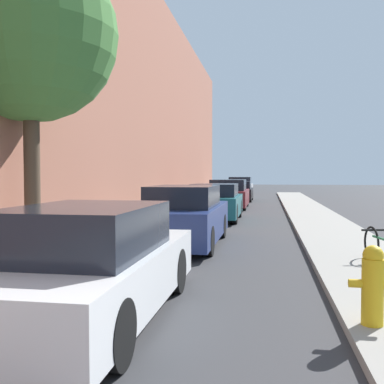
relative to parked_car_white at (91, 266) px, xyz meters
name	(u,v)px	position (x,y,z in m)	size (l,w,h in m)	color
ground_plane	(234,228)	(1.01, 9.34, -0.65)	(120.00, 120.00, 0.00)	#333335
sidewalk_left	(147,224)	(-1.89, 9.34, -0.59)	(2.00, 52.00, 0.12)	gray
sidewalk_right	(327,228)	(3.91, 9.34, -0.59)	(2.00, 52.00, 0.12)	gray
building_facade_left	(107,75)	(-3.24, 9.34, 4.40)	(0.70, 52.00, 10.09)	#9E604C
parked_car_white	(91,266)	(0.00, 0.00, 0.00)	(1.70, 4.24, 1.37)	black
parked_car_navy	(185,217)	(0.09, 5.67, 0.05)	(1.70, 4.46, 1.46)	black
parked_car_teal	(215,202)	(0.13, 11.67, 0.02)	(1.83, 4.05, 1.37)	black
parked_car_maroon	(229,195)	(0.14, 17.63, 0.04)	(1.89, 4.52, 1.46)	black
parked_car_black	(238,191)	(0.23, 23.70, -0.03)	(1.79, 4.01, 1.28)	black
parked_car_silver	(240,188)	(0.07, 28.60, 0.07)	(1.78, 4.14, 1.52)	black
street_tree_near	(30,35)	(-2.41, 2.97, 3.73)	(3.34, 3.34, 5.96)	#4C3A2B
fire_hydrant	(373,284)	(3.19, -0.01, -0.09)	(0.50, 0.23, 0.86)	gold
bicycle	(382,246)	(4.10, 3.37, -0.20)	(0.46, 1.54, 0.64)	black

